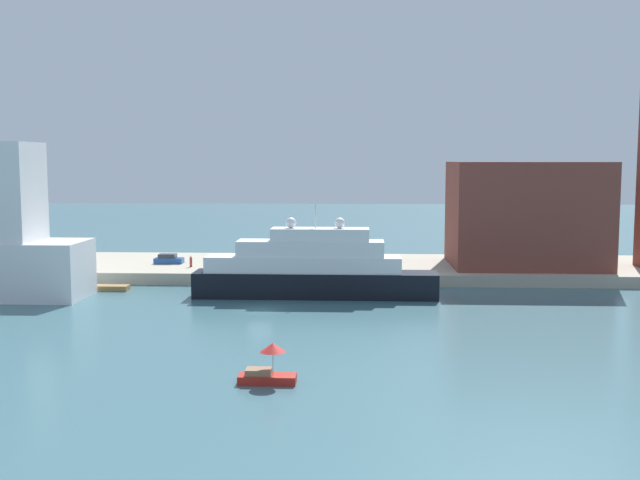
# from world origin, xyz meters

# --- Properties ---
(ground) EXTENTS (400.00, 400.00, 0.00)m
(ground) POSITION_xyz_m (0.00, 0.00, 0.00)
(ground) COLOR #3D6670
(quay_dock) EXTENTS (110.00, 22.11, 1.51)m
(quay_dock) POSITION_xyz_m (0.00, 27.05, 0.76)
(quay_dock) COLOR #ADA38E
(quay_dock) RESTS_ON ground
(large_yacht) EXTENTS (28.72, 4.64, 11.13)m
(large_yacht) POSITION_xyz_m (5.17, 8.28, 3.28)
(large_yacht) COLOR black
(large_yacht) RESTS_ON ground
(small_motorboat) EXTENTS (4.21, 1.88, 2.99)m
(small_motorboat) POSITION_xyz_m (4.08, -26.74, 1.10)
(small_motorboat) COLOR #B22319
(small_motorboat) RESTS_ON ground
(work_barge) EXTENTS (4.28, 1.82, 0.64)m
(work_barge) POSITION_xyz_m (-20.08, 11.58, 0.32)
(work_barge) COLOR olive
(work_barge) RESTS_ON ground
(harbor_building) EXTENTS (20.46, 15.49, 14.40)m
(harbor_building) POSITION_xyz_m (33.78, 26.01, 8.71)
(harbor_building) COLOR brown
(harbor_building) RESTS_ON quay_dock
(parked_car) EXTENTS (4.03, 1.87, 1.35)m
(parked_car) POSITION_xyz_m (-16.36, 25.60, 2.09)
(parked_car) COLOR #1E4C99
(parked_car) RESTS_ON quay_dock
(person_figure) EXTENTS (0.36, 0.36, 1.55)m
(person_figure) POSITION_xyz_m (-12.38, 22.11, 2.22)
(person_figure) COLOR maroon
(person_figure) RESTS_ON quay_dock
(mooring_bollard) EXTENTS (0.52, 0.52, 0.86)m
(mooring_bollard) POSITION_xyz_m (5.30, 17.40, 1.94)
(mooring_bollard) COLOR black
(mooring_bollard) RESTS_ON quay_dock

